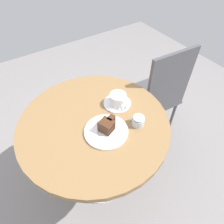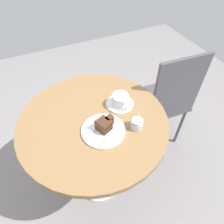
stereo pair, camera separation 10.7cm
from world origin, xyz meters
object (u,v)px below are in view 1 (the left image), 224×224
Objects in this scene: napkin at (104,129)px; cafe_chair at (158,93)px; saucer at (117,103)px; cake_plate at (106,131)px; fork at (99,124)px; teaspoon at (116,109)px; coffee_cup at (118,99)px; cake_slice at (107,125)px; sugar_pot at (138,121)px.

cafe_chair reaches higher than napkin.
saucer is 0.70× the size of cake_plate.
fork is (-0.06, -0.01, 0.01)m from cake_plate.
cake_plate is at bearing -49.49° from saucer.
teaspoon is 0.14m from fork.
cake_slice is at bearing -50.78° from coffee_cup.
napkin is (0.11, -0.16, -0.04)m from coffee_cup.
coffee_cup is 0.14× the size of cafe_chair.
coffee_cup is at bearing -178.76° from sugar_pot.
saucer is at bearing -26.46° from fork.
cake_slice is 1.55× the size of sugar_pot.
cake_plate is 1.71× the size of fork.
napkin is at bearing -54.10° from saucer.
cake_plate is (0.13, -0.16, -0.04)m from coffee_cup.
teaspoon is at bearing -34.35° from fork.
sugar_pot is at bearing 36.04° from cafe_chair.
napkin is at bearing -112.93° from sugar_pot.
coffee_cup is 0.51m from cafe_chair.
teaspoon is 0.97× the size of cake_slice.
cake_plate is at bearing 0.48° from napkin.
napkin is (0.12, -0.16, -0.00)m from saucer.
teaspoon reaches higher than saucer.
cake_plate is 0.67m from cafe_chair.
napkin is at bearing 22.56° from cafe_chair.
cake_plate is (0.14, -0.16, 0.00)m from saucer.
sugar_pot reaches higher than napkin.
coffee_cup reaches higher than cake_plate.
napkin is 2.59× the size of sugar_pot.
cafe_chair is at bearing -36.86° from fork.
napkin is 0.66m from cafe_chair.
fork is (0.08, -0.17, 0.01)m from saucer.
cake_slice is 0.77× the size of fork.
coffee_cup is at bearing -5.30° from saucer.
cafe_chair is at bearing 100.58° from saucer.
teaspoon is at bearing -43.41° from saucer.
saucer reaches higher than napkin.
cake_slice reaches higher than saucer.
cake_plate is at bearing 24.36° from cafe_chair.
saucer is 1.60× the size of teaspoon.
coffee_cup is 0.19m from fork.
cafe_chair is (-0.08, 0.44, -0.20)m from saucer.
saucer is at bearing 125.90° from napkin.
cafe_chair is at bearing -147.30° from teaspoon.
sugar_pot is at bearing -82.83° from fork.
cake_plate is (0.10, -0.13, -0.01)m from teaspoon.
sugar_pot is at bearing 67.07° from napkin.
cake_slice reaches higher than cake_plate.
saucer is 0.21m from cake_slice.
coffee_cup is 0.21m from cake_plate.
napkin is at bearing -179.52° from cake_plate.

